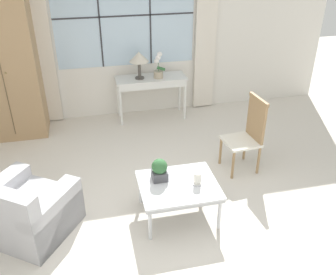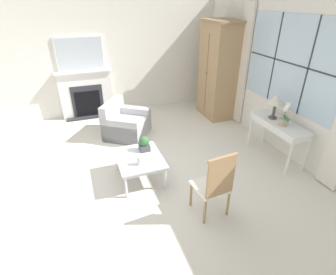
{
  "view_description": "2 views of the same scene",
  "coord_description": "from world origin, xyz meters",
  "px_view_note": "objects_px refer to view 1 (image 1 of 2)",
  "views": [
    {
      "loc": [
        -0.71,
        -3.15,
        2.94
      ],
      "look_at": [
        0.17,
        0.67,
        0.73
      ],
      "focal_mm": 40.0,
      "sensor_mm": 36.0,
      "label": 1
    },
    {
      "loc": [
        3.72,
        -0.66,
        2.76
      ],
      "look_at": [
        0.15,
        0.62,
        0.71
      ],
      "focal_mm": 28.0,
      "sensor_mm": 36.0,
      "label": 2
    }
  ],
  "objects_px": {
    "console_table": "(151,82)",
    "armchair_upholstered": "(26,212)",
    "potted_orchid": "(158,68)",
    "pillar_candle": "(198,179)",
    "potted_plant_small": "(160,170)",
    "side_chair_wooden": "(249,131)",
    "table_lamp": "(139,58)",
    "coffee_table": "(178,187)",
    "armoire": "(5,64)"
  },
  "relations": [
    {
      "from": "console_table",
      "to": "armchair_upholstered",
      "type": "distance_m",
      "value": 3.13
    },
    {
      "from": "potted_orchid",
      "to": "pillar_candle",
      "type": "distance_m",
      "value": 2.63
    },
    {
      "from": "potted_plant_small",
      "to": "potted_orchid",
      "type": "bearing_deg",
      "value": 78.57
    },
    {
      "from": "pillar_candle",
      "to": "side_chair_wooden",
      "type": "bearing_deg",
      "value": 40.15
    },
    {
      "from": "potted_plant_small",
      "to": "side_chair_wooden",
      "type": "bearing_deg",
      "value": 24.68
    },
    {
      "from": "table_lamp",
      "to": "potted_plant_small",
      "type": "relative_size",
      "value": 1.75
    },
    {
      "from": "armchair_upholstered",
      "to": "potted_plant_small",
      "type": "bearing_deg",
      "value": 1.23
    },
    {
      "from": "potted_orchid",
      "to": "side_chair_wooden",
      "type": "distance_m",
      "value": 2.02
    },
    {
      "from": "potted_orchid",
      "to": "potted_plant_small",
      "type": "relative_size",
      "value": 1.7
    },
    {
      "from": "console_table",
      "to": "side_chair_wooden",
      "type": "bearing_deg",
      "value": -62.13
    },
    {
      "from": "armchair_upholstered",
      "to": "potted_plant_small",
      "type": "distance_m",
      "value": 1.52
    },
    {
      "from": "armchair_upholstered",
      "to": "table_lamp",
      "type": "bearing_deg",
      "value": 56.14
    },
    {
      "from": "console_table",
      "to": "potted_plant_small",
      "type": "xyz_separation_m",
      "value": [
        -0.37,
        -2.46,
        -0.08
      ]
    },
    {
      "from": "potted_orchid",
      "to": "potted_plant_small",
      "type": "bearing_deg",
      "value": -101.43
    },
    {
      "from": "coffee_table",
      "to": "side_chair_wooden",
      "type": "bearing_deg",
      "value": 33.17
    },
    {
      "from": "armchair_upholstered",
      "to": "coffee_table",
      "type": "xyz_separation_m",
      "value": [
        1.67,
        -0.11,
        0.13
      ]
    },
    {
      "from": "armchair_upholstered",
      "to": "potted_plant_small",
      "type": "xyz_separation_m",
      "value": [
        1.49,
        0.03,
        0.3
      ]
    },
    {
      "from": "armoire",
      "to": "console_table",
      "type": "xyz_separation_m",
      "value": [
        2.22,
        0.07,
        -0.5
      ]
    },
    {
      "from": "console_table",
      "to": "table_lamp",
      "type": "height_order",
      "value": "table_lamp"
    },
    {
      "from": "side_chair_wooden",
      "to": "potted_plant_small",
      "type": "bearing_deg",
      "value": -155.32
    },
    {
      "from": "coffee_table",
      "to": "potted_plant_small",
      "type": "relative_size",
      "value": 3.38
    },
    {
      "from": "armoire",
      "to": "potted_plant_small",
      "type": "height_order",
      "value": "armoire"
    },
    {
      "from": "table_lamp",
      "to": "pillar_candle",
      "type": "xyz_separation_m",
      "value": [
        0.21,
        -2.63,
        -0.58
      ]
    },
    {
      "from": "console_table",
      "to": "side_chair_wooden",
      "type": "distance_m",
      "value": 2.09
    },
    {
      "from": "potted_plant_small",
      "to": "armoire",
      "type": "bearing_deg",
      "value": 127.81
    },
    {
      "from": "potted_orchid",
      "to": "armchair_upholstered",
      "type": "distance_m",
      "value": 3.21
    },
    {
      "from": "console_table",
      "to": "table_lamp",
      "type": "relative_size",
      "value": 2.6
    },
    {
      "from": "pillar_candle",
      "to": "coffee_table",
      "type": "bearing_deg",
      "value": 167.64
    },
    {
      "from": "potted_plant_small",
      "to": "coffee_table",
      "type": "bearing_deg",
      "value": -37.3
    },
    {
      "from": "coffee_table",
      "to": "pillar_candle",
      "type": "xyz_separation_m",
      "value": [
        0.21,
        -0.05,
        0.11
      ]
    },
    {
      "from": "table_lamp",
      "to": "armchair_upholstered",
      "type": "bearing_deg",
      "value": -123.86
    },
    {
      "from": "potted_orchid",
      "to": "armchair_upholstered",
      "type": "xyz_separation_m",
      "value": [
        -1.97,
        -2.45,
        -0.65
      ]
    },
    {
      "from": "coffee_table",
      "to": "console_table",
      "type": "bearing_deg",
      "value": 85.98
    },
    {
      "from": "armoire",
      "to": "coffee_table",
      "type": "xyz_separation_m",
      "value": [
        2.04,
        -2.53,
        -0.76
      ]
    },
    {
      "from": "armoire",
      "to": "console_table",
      "type": "bearing_deg",
      "value": 1.86
    },
    {
      "from": "table_lamp",
      "to": "pillar_candle",
      "type": "distance_m",
      "value": 2.7
    },
    {
      "from": "table_lamp",
      "to": "potted_orchid",
      "type": "bearing_deg",
      "value": -5.83
    },
    {
      "from": "coffee_table",
      "to": "pillar_candle",
      "type": "distance_m",
      "value": 0.24
    },
    {
      "from": "console_table",
      "to": "armchair_upholstered",
      "type": "height_order",
      "value": "armchair_upholstered"
    },
    {
      "from": "potted_orchid",
      "to": "side_chair_wooden",
      "type": "height_order",
      "value": "potted_orchid"
    },
    {
      "from": "armoire",
      "to": "potted_plant_small",
      "type": "xyz_separation_m",
      "value": [
        1.86,
        -2.39,
        -0.59
      ]
    },
    {
      "from": "table_lamp",
      "to": "coffee_table",
      "type": "bearing_deg",
      "value": -89.84
    },
    {
      "from": "table_lamp",
      "to": "armoire",
      "type": "bearing_deg",
      "value": -178.45
    },
    {
      "from": "side_chair_wooden",
      "to": "coffee_table",
      "type": "height_order",
      "value": "side_chair_wooden"
    },
    {
      "from": "console_table",
      "to": "potted_orchid",
      "type": "height_order",
      "value": "potted_orchid"
    },
    {
      "from": "coffee_table",
      "to": "potted_plant_small",
      "type": "height_order",
      "value": "potted_plant_small"
    },
    {
      "from": "table_lamp",
      "to": "coffee_table",
      "type": "relative_size",
      "value": 0.52
    },
    {
      "from": "side_chair_wooden",
      "to": "potted_plant_small",
      "type": "relative_size",
      "value": 4.0
    },
    {
      "from": "armoire",
      "to": "potted_orchid",
      "type": "height_order",
      "value": "armoire"
    },
    {
      "from": "table_lamp",
      "to": "potted_orchid",
      "type": "height_order",
      "value": "table_lamp"
    }
  ]
}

